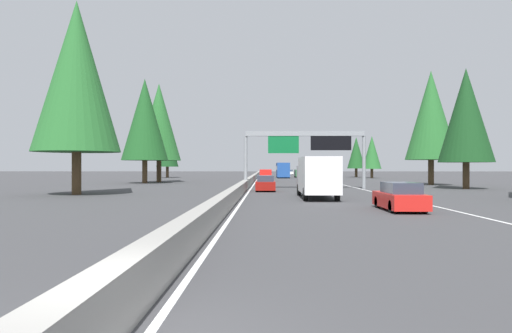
{
  "coord_description": "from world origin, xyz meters",
  "views": [
    {
      "loc": [
        -5.57,
        -1.83,
        2.27
      ],
      "look_at": [
        46.71,
        -0.66,
        2.31
      ],
      "focal_mm": 31.46,
      "sensor_mm": 36.0,
      "label": 1
    }
  ],
  "objects_px": {
    "sedan_far_left": "(290,172)",
    "conifer_left_far": "(167,147)",
    "minivan_distant_b": "(299,173)",
    "conifer_right_far": "(356,153)",
    "conifer_right_near": "(466,115)",
    "conifer_left_foreground": "(77,76)",
    "box_truck_mid_left": "(317,176)",
    "bus_mid_center": "(283,170)",
    "sedan_distant_a": "(265,184)",
    "sign_gantry_overhead": "(306,143)",
    "conifer_left_near": "(145,120)",
    "conifer_left_mid": "(159,122)",
    "conifer_right_mid": "(431,115)",
    "pickup_far_center": "(266,176)",
    "sedan_far_right": "(400,197)",
    "conifer_right_distant": "(372,152)"
  },
  "relations": [
    {
      "from": "sedan_far_left",
      "to": "conifer_left_far",
      "type": "xyz_separation_m",
      "value": [
        -36.51,
        27.7,
        5.72
      ]
    },
    {
      "from": "minivan_distant_b",
      "to": "conifer_right_far",
      "type": "height_order",
      "value": "conifer_right_far"
    },
    {
      "from": "conifer_right_near",
      "to": "conifer_left_far",
      "type": "height_order",
      "value": "conifer_right_near"
    },
    {
      "from": "conifer_right_near",
      "to": "conifer_left_foreground",
      "type": "xyz_separation_m",
      "value": [
        -10.39,
        36.1,
        2.09
      ]
    },
    {
      "from": "box_truck_mid_left",
      "to": "minivan_distant_b",
      "type": "height_order",
      "value": "box_truck_mid_left"
    },
    {
      "from": "sedan_far_left",
      "to": "minivan_distant_b",
      "type": "bearing_deg",
      "value": -179.74
    },
    {
      "from": "bus_mid_center",
      "to": "sedan_distant_a",
      "type": "bearing_deg",
      "value": 176.11
    },
    {
      "from": "sign_gantry_overhead",
      "to": "bus_mid_center",
      "type": "distance_m",
      "value": 47.16
    },
    {
      "from": "minivan_distant_b",
      "to": "conifer_left_far",
      "type": "distance_m",
      "value": 28.45
    },
    {
      "from": "conifer_right_near",
      "to": "conifer_left_far",
      "type": "distance_m",
      "value": 62.64
    },
    {
      "from": "conifer_left_near",
      "to": "sedan_distant_a",
      "type": "bearing_deg",
      "value": -139.47
    },
    {
      "from": "bus_mid_center",
      "to": "conifer_left_mid",
      "type": "bearing_deg",
      "value": 144.7
    },
    {
      "from": "box_truck_mid_left",
      "to": "minivan_distant_b",
      "type": "relative_size",
      "value": 1.7
    },
    {
      "from": "box_truck_mid_left",
      "to": "minivan_distant_b",
      "type": "distance_m",
      "value": 63.04
    },
    {
      "from": "sedan_distant_a",
      "to": "conifer_right_mid",
      "type": "distance_m",
      "value": 26.95
    },
    {
      "from": "bus_mid_center",
      "to": "conifer_left_near",
      "type": "xyz_separation_m",
      "value": [
        -32.32,
        20.23,
        7.09
      ]
    },
    {
      "from": "conifer_right_mid",
      "to": "conifer_left_far",
      "type": "height_order",
      "value": "conifer_right_mid"
    },
    {
      "from": "sign_gantry_overhead",
      "to": "conifer_left_far",
      "type": "xyz_separation_m",
      "value": [
        46.88,
        24.95,
        1.63
      ]
    },
    {
      "from": "minivan_distant_b",
      "to": "conifer_left_mid",
      "type": "relative_size",
      "value": 0.34
    },
    {
      "from": "box_truck_mid_left",
      "to": "conifer_left_foreground",
      "type": "relative_size",
      "value": 0.53
    },
    {
      "from": "bus_mid_center",
      "to": "conifer_left_mid",
      "type": "xyz_separation_m",
      "value": [
        -27.44,
        19.43,
        7.23
      ]
    },
    {
      "from": "sedan_distant_a",
      "to": "pickup_far_center",
      "type": "bearing_deg",
      "value": 0.02
    },
    {
      "from": "sign_gantry_overhead",
      "to": "conifer_left_mid",
      "type": "relative_size",
      "value": 0.86
    },
    {
      "from": "sedan_far_left",
      "to": "sedan_distant_a",
      "type": "relative_size",
      "value": 1.0
    },
    {
      "from": "sedan_distant_a",
      "to": "conifer_left_near",
      "type": "bearing_deg",
      "value": 40.53
    },
    {
      "from": "sedan_far_left",
      "to": "conifer_right_near",
      "type": "bearing_deg",
      "value": -170.71
    },
    {
      "from": "conifer_left_far",
      "to": "sedan_far_right",
      "type": "bearing_deg",
      "value": -158.44
    },
    {
      "from": "minivan_distant_b",
      "to": "conifer_left_mid",
      "type": "xyz_separation_m",
      "value": [
        -29.19,
        23.08,
        8.0
      ]
    },
    {
      "from": "minivan_distant_b",
      "to": "conifer_left_mid",
      "type": "bearing_deg",
      "value": 141.67
    },
    {
      "from": "sedan_distant_a",
      "to": "conifer_right_far",
      "type": "xyz_separation_m",
      "value": [
        56.36,
        -19.76,
        4.65
      ]
    },
    {
      "from": "box_truck_mid_left",
      "to": "conifer_right_distant",
      "type": "distance_m",
      "value": 60.99
    },
    {
      "from": "pickup_far_center",
      "to": "conifer_right_near",
      "type": "distance_m",
      "value": 31.91
    },
    {
      "from": "conifer_left_foreground",
      "to": "conifer_left_near",
      "type": "distance_m",
      "value": 25.31
    },
    {
      "from": "sedan_far_left",
      "to": "conifer_left_mid",
      "type": "distance_m",
      "value": 68.28
    },
    {
      "from": "conifer_right_far",
      "to": "minivan_distant_b",
      "type": "bearing_deg",
      "value": 102.31
    },
    {
      "from": "conifer_right_far",
      "to": "conifer_left_mid",
      "type": "bearing_deg",
      "value": 131.84
    },
    {
      "from": "conifer_right_far",
      "to": "box_truck_mid_left",
      "type": "bearing_deg",
      "value": 166.29
    },
    {
      "from": "bus_mid_center",
      "to": "conifer_right_mid",
      "type": "xyz_separation_m",
      "value": [
        -36.86,
        -17.34,
        7.06
      ]
    },
    {
      "from": "conifer_right_distant",
      "to": "conifer_left_near",
      "type": "height_order",
      "value": "conifer_left_near"
    },
    {
      "from": "conifer_right_mid",
      "to": "bus_mid_center",
      "type": "bearing_deg",
      "value": 25.2
    },
    {
      "from": "conifer_right_near",
      "to": "conifer_right_far",
      "type": "height_order",
      "value": "conifer_right_near"
    },
    {
      "from": "sedan_far_right",
      "to": "conifer_right_distant",
      "type": "distance_m",
      "value": 69.07
    },
    {
      "from": "sign_gantry_overhead",
      "to": "sedan_far_left",
      "type": "xyz_separation_m",
      "value": [
        83.39,
        -2.75,
        -4.09
      ]
    },
    {
      "from": "pickup_far_center",
      "to": "conifer_right_mid",
      "type": "xyz_separation_m",
      "value": [
        -13.03,
        -20.88,
        7.86
      ]
    },
    {
      "from": "bus_mid_center",
      "to": "pickup_far_center",
      "type": "bearing_deg",
      "value": 171.56
    },
    {
      "from": "pickup_far_center",
      "to": "conifer_left_far",
      "type": "distance_m",
      "value": 31.9
    },
    {
      "from": "sedan_distant_a",
      "to": "conifer_right_near",
      "type": "relative_size",
      "value": 0.35
    },
    {
      "from": "sedan_distant_a",
      "to": "conifer_left_foreground",
      "type": "distance_m",
      "value": 18.75
    },
    {
      "from": "sedan_far_left",
      "to": "conifer_left_foreground",
      "type": "bearing_deg",
      "value": 166.57
    },
    {
      "from": "sign_gantry_overhead",
      "to": "conifer_left_near",
      "type": "bearing_deg",
      "value": 54.91
    }
  ]
}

